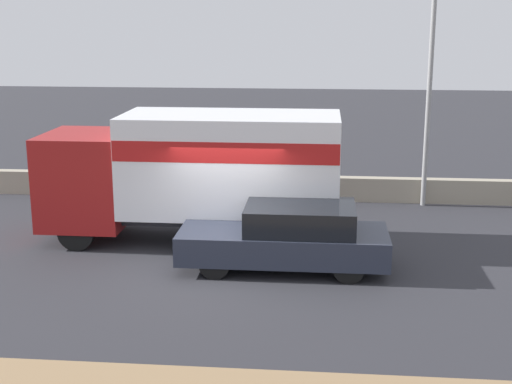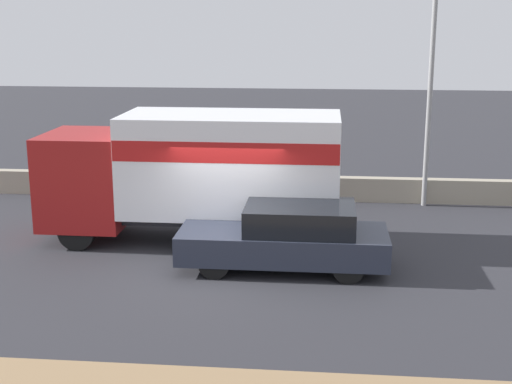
{
  "view_description": "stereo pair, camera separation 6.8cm",
  "coord_description": "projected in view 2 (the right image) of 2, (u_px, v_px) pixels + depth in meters",
  "views": [
    {
      "loc": [
        2.06,
        -14.4,
        5.26
      ],
      "look_at": [
        0.61,
        1.01,
        1.46
      ],
      "focal_mm": 50.0,
      "sensor_mm": 36.0,
      "label": 1
    },
    {
      "loc": [
        2.12,
        -14.4,
        5.26
      ],
      "look_at": [
        0.61,
        1.01,
        1.46
      ],
      "focal_mm": 50.0,
      "sensor_mm": 36.0,
      "label": 2
    }
  ],
  "objects": [
    {
      "name": "street_lamp",
      "position": [
        431.0,
        72.0,
        19.6
      ],
      "size": [
        0.56,
        0.28,
        6.52
      ],
      "color": "gray",
      "rests_on": "ground_plane"
    },
    {
      "name": "box_truck",
      "position": [
        199.0,
        168.0,
        16.87
      ],
      "size": [
        7.01,
        2.38,
        3.08
      ],
      "rotation": [
        0.0,
        0.0,
        3.14
      ],
      "color": "maroon",
      "rests_on": "ground_plane"
    },
    {
      "name": "ground_plane",
      "position": [
        223.0,
        268.0,
        15.37
      ],
      "size": [
        80.0,
        80.0,
        0.0
      ],
      "primitive_type": "plane",
      "color": "#2D2D33"
    },
    {
      "name": "stone_wall_backdrop",
      "position": [
        252.0,
        187.0,
        21.2
      ],
      "size": [
        60.0,
        0.35,
        0.71
      ],
      "color": "#A39984",
      "rests_on": "ground_plane"
    },
    {
      "name": "car_hatchback",
      "position": [
        288.0,
        237.0,
        15.18
      ],
      "size": [
        4.44,
        1.73,
        1.42
      ],
      "rotation": [
        0.0,
        0.0,
        3.14
      ],
      "color": "#282D3D",
      "rests_on": "ground_plane"
    }
  ]
}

